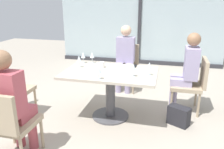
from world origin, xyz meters
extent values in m
plane|color=#A89E8E|center=(0.00, 0.00, 0.00)|extent=(12.00, 12.00, 0.00)
cube|color=#A4B7BC|center=(0.00, 3.20, 1.35)|extent=(4.40, 0.03, 2.70)
cube|color=#2D2D33|center=(0.00, 3.17, 1.35)|extent=(0.08, 0.06, 2.70)
cube|color=#2D2D33|center=(0.00, 3.17, 0.05)|extent=(4.40, 0.10, 0.10)
cube|color=#BCB29E|center=(0.00, 0.00, 0.71)|extent=(1.34, 0.88, 0.04)
cylinder|color=#4C4C51|center=(0.00, 0.00, 0.35)|extent=(0.14, 0.14, 0.69)
cylinder|color=#4C4C51|center=(0.00, 0.00, 0.01)|extent=(0.56, 0.56, 0.02)
cube|color=tan|center=(-0.81, -1.16, 0.42)|extent=(0.46, 0.46, 0.06)
cylinder|color=tan|center=(-0.61, -0.96, 0.20)|extent=(0.04, 0.04, 0.39)
cylinder|color=tan|center=(-1.01, -0.96, 0.20)|extent=(0.04, 0.04, 0.39)
cube|color=tan|center=(1.10, 0.50, 0.42)|extent=(0.46, 0.46, 0.06)
cube|color=tan|center=(1.35, 0.50, 0.66)|extent=(0.05, 0.46, 0.42)
cylinder|color=tan|center=(0.90, 0.70, 0.20)|extent=(0.04, 0.04, 0.39)
cylinder|color=tan|center=(0.90, 0.30, 0.20)|extent=(0.04, 0.04, 0.39)
cylinder|color=tan|center=(1.30, 0.70, 0.20)|extent=(0.04, 0.04, 0.39)
cylinder|color=tan|center=(1.30, 0.30, 0.20)|extent=(0.04, 0.04, 0.39)
cube|color=tan|center=(0.00, 1.16, 0.42)|extent=(0.46, 0.46, 0.06)
cube|color=tan|center=(0.00, 1.41, 0.66)|extent=(0.46, 0.05, 0.42)
cylinder|color=tan|center=(-0.20, 0.96, 0.20)|extent=(0.04, 0.04, 0.39)
cylinder|color=tan|center=(0.20, 0.96, 0.20)|extent=(0.04, 0.04, 0.39)
cylinder|color=tan|center=(-0.20, 1.36, 0.20)|extent=(0.04, 0.04, 0.39)
cylinder|color=tan|center=(0.20, 1.36, 0.20)|extent=(0.04, 0.04, 0.39)
cube|color=tan|center=(-1.39, -0.33, 0.42)|extent=(0.46, 0.46, 0.06)
cylinder|color=tan|center=(-1.19, -0.53, 0.20)|extent=(0.04, 0.04, 0.39)
cylinder|color=tan|center=(-1.19, -0.13, 0.20)|extent=(0.04, 0.04, 0.39)
cylinder|color=tan|center=(-1.59, -0.13, 0.20)|extent=(0.04, 0.04, 0.39)
cylinder|color=#B24C56|center=(-0.72, -0.98, 0.23)|extent=(0.11, 0.11, 0.45)
cube|color=#B24C56|center=(-0.72, -1.08, 0.51)|extent=(0.13, 0.32, 0.11)
cylinder|color=#B24C56|center=(-0.90, -0.98, 0.23)|extent=(0.11, 0.11, 0.45)
cube|color=#B24C56|center=(-0.90, -1.08, 0.51)|extent=(0.13, 0.32, 0.11)
cube|color=#B24C56|center=(-0.81, -1.21, 0.80)|extent=(0.34, 0.20, 0.48)
sphere|color=#936B4C|center=(-0.81, -1.21, 1.16)|extent=(0.20, 0.20, 0.20)
cylinder|color=#9E93B7|center=(0.92, 0.59, 0.23)|extent=(0.11, 0.11, 0.45)
cube|color=#9E93B7|center=(1.02, 0.59, 0.51)|extent=(0.32, 0.13, 0.11)
cylinder|color=#9E93B7|center=(0.92, 0.41, 0.23)|extent=(0.11, 0.11, 0.45)
cube|color=#9E93B7|center=(1.02, 0.41, 0.51)|extent=(0.32, 0.13, 0.11)
cube|color=#9E93B7|center=(1.15, 0.50, 0.80)|extent=(0.20, 0.34, 0.48)
sphere|color=#936B4C|center=(1.15, 0.50, 1.16)|extent=(0.20, 0.20, 0.20)
cylinder|color=#9E93B7|center=(-0.09, 0.98, 0.23)|extent=(0.11, 0.11, 0.45)
cube|color=#9E93B7|center=(-0.09, 1.08, 0.51)|extent=(0.13, 0.32, 0.11)
cylinder|color=#9E93B7|center=(0.09, 0.98, 0.23)|extent=(0.11, 0.11, 0.45)
cube|color=#9E93B7|center=(0.09, 1.08, 0.51)|extent=(0.13, 0.32, 0.11)
cube|color=#9E93B7|center=(0.00, 1.21, 0.80)|extent=(0.34, 0.20, 0.48)
sphere|color=#D8AD8C|center=(0.00, 1.21, 1.16)|extent=(0.20, 0.20, 0.20)
cylinder|color=silver|center=(0.35, -0.15, 0.73)|extent=(0.06, 0.06, 0.00)
cylinder|color=silver|center=(0.35, -0.15, 0.78)|extent=(0.01, 0.01, 0.08)
cone|color=silver|center=(0.35, -0.15, 0.87)|extent=(0.07, 0.07, 0.09)
cylinder|color=silver|center=(-0.40, 0.37, 0.73)|extent=(0.06, 0.06, 0.00)
cylinder|color=silver|center=(-0.40, 0.37, 0.78)|extent=(0.01, 0.01, 0.08)
cone|color=silver|center=(-0.40, 0.37, 0.87)|extent=(0.07, 0.07, 0.09)
cylinder|color=silver|center=(-0.06, -0.37, 0.73)|extent=(0.06, 0.06, 0.00)
cylinder|color=silver|center=(-0.06, -0.37, 0.78)|extent=(0.01, 0.01, 0.08)
cone|color=silver|center=(-0.06, -0.37, 0.87)|extent=(0.07, 0.07, 0.09)
cylinder|color=silver|center=(-0.51, 0.09, 0.73)|extent=(0.06, 0.06, 0.00)
cylinder|color=silver|center=(-0.51, 0.09, 0.78)|extent=(0.01, 0.01, 0.08)
cone|color=silver|center=(-0.51, 0.09, 0.87)|extent=(0.07, 0.07, 0.09)
cylinder|color=silver|center=(-0.54, 0.33, 0.73)|extent=(0.06, 0.06, 0.00)
cylinder|color=silver|center=(-0.54, 0.33, 0.78)|extent=(0.01, 0.01, 0.08)
cone|color=silver|center=(-0.54, 0.33, 0.87)|extent=(0.07, 0.07, 0.09)
cylinder|color=silver|center=(0.56, -0.04, 0.73)|extent=(0.06, 0.06, 0.00)
cylinder|color=silver|center=(0.56, -0.04, 0.78)|extent=(0.01, 0.01, 0.08)
cone|color=silver|center=(0.56, -0.04, 0.87)|extent=(0.07, 0.07, 0.09)
cylinder|color=white|center=(-0.17, 0.16, 0.78)|extent=(0.08, 0.08, 0.09)
cube|color=black|center=(0.30, 0.34, 0.73)|extent=(0.07, 0.15, 0.01)
cube|color=#232328|center=(1.01, 0.00, 0.14)|extent=(0.34, 0.28, 0.28)
camera|label=1|loc=(0.78, -3.10, 1.74)|focal=37.10mm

